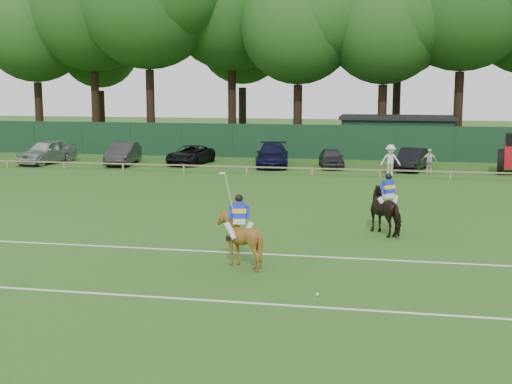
% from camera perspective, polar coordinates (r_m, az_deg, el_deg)
% --- Properties ---
extents(ground, '(160.00, 160.00, 0.00)m').
position_cam_1_polar(ground, '(23.81, -2.57, -4.43)').
color(ground, '#1E4C14').
rests_on(ground, ground).
extents(horse_dark, '(1.99, 2.18, 1.73)m').
position_cam_1_polar(horse_dark, '(25.77, 10.91, -1.57)').
color(horse_dark, black).
rests_on(horse_dark, ground).
extents(horse_chestnut, '(1.70, 1.82, 1.68)m').
position_cam_1_polar(horse_chestnut, '(20.94, -1.42, -3.96)').
color(horse_chestnut, brown).
rests_on(horse_chestnut, ground).
extents(sedan_silver, '(2.91, 5.08, 1.63)m').
position_cam_1_polar(sedan_silver, '(49.28, -17.06, 3.24)').
color(sedan_silver, '#B2B6B7').
rests_on(sedan_silver, ground).
extents(sedan_grey, '(2.19, 4.70, 1.49)m').
position_cam_1_polar(sedan_grey, '(47.34, -11.03, 3.16)').
color(sedan_grey, '#2C2B2E').
rests_on(sedan_grey, ground).
extents(suv_black, '(2.68, 4.79, 1.26)m').
position_cam_1_polar(suv_black, '(46.92, -5.50, 3.09)').
color(suv_black, black).
rests_on(suv_black, ground).
extents(sedan_navy, '(2.78, 5.37, 1.49)m').
position_cam_1_polar(sedan_navy, '(45.50, 1.38, 3.08)').
color(sedan_navy, black).
rests_on(sedan_navy, ground).
extents(hatch_grey, '(2.09, 3.92, 1.27)m').
position_cam_1_polar(hatch_grey, '(45.10, 6.29, 2.84)').
color(hatch_grey, '#303033').
rests_on(hatch_grey, ground).
extents(estate_black, '(2.34, 4.41, 1.38)m').
position_cam_1_polar(estate_black, '(44.68, 12.86, 2.67)').
color(estate_black, black).
rests_on(estate_black, ground).
extents(spectator_left, '(1.31, 0.92, 1.86)m').
position_cam_1_polar(spectator_left, '(41.87, 11.14, 2.63)').
color(spectator_left, silver).
rests_on(spectator_left, ground).
extents(spectator_mid, '(0.90, 0.38, 1.53)m').
position_cam_1_polar(spectator_mid, '(43.30, 14.23, 2.51)').
color(spectator_mid, silver).
rests_on(spectator_mid, ground).
extents(rider_dark, '(0.82, 0.69, 1.41)m').
position_cam_1_polar(rider_dark, '(25.63, 10.98, 0.10)').
color(rider_dark, silver).
rests_on(rider_dark, ground).
extents(rider_chestnut, '(0.97, 0.50, 2.05)m').
position_cam_1_polar(rider_chestnut, '(20.77, -1.43, -1.94)').
color(rider_chestnut, silver).
rests_on(rider_chestnut, ground).
extents(polo_ball, '(0.09, 0.09, 0.09)m').
position_cam_1_polar(polo_ball, '(18.35, 5.14, -8.50)').
color(polo_ball, silver).
rests_on(polo_ball, ground).
extents(pitch_lines, '(60.00, 5.10, 0.01)m').
position_cam_1_polar(pitch_lines, '(20.53, -4.88, -6.67)').
color(pitch_lines, silver).
rests_on(pitch_lines, ground).
extents(pitch_rail, '(62.10, 0.10, 0.50)m').
position_cam_1_polar(pitch_rail, '(41.17, 3.32, 2.00)').
color(pitch_rail, '#997F5B').
rests_on(pitch_rail, ground).
extents(perimeter_fence, '(92.08, 0.08, 2.50)m').
position_cam_1_polar(perimeter_fence, '(49.97, 4.73, 4.19)').
color(perimeter_fence, '#14351E').
rests_on(perimeter_fence, ground).
extents(utility_shed, '(8.40, 4.40, 3.04)m').
position_cam_1_polar(utility_shed, '(52.64, 11.62, 4.60)').
color(utility_shed, '#14331E').
rests_on(utility_shed, ground).
extents(tree_row, '(96.00, 12.00, 21.00)m').
position_cam_1_polar(tree_row, '(57.86, 7.57, 3.59)').
color(tree_row, '#26561C').
rests_on(tree_row, ground).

